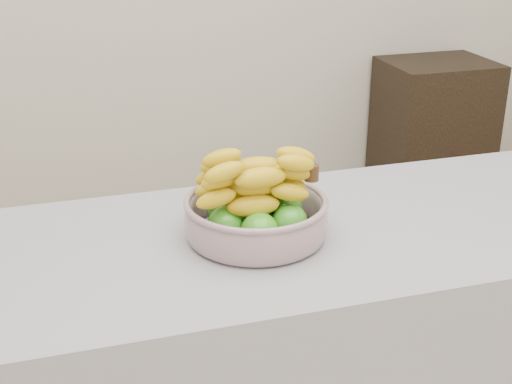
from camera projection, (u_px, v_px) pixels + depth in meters
cabinet at (430, 152)px, 3.32m from camera, size 0.48×0.38×0.85m
fruit_bowl at (256, 212)px, 1.44m from camera, size 0.29×0.29×0.17m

